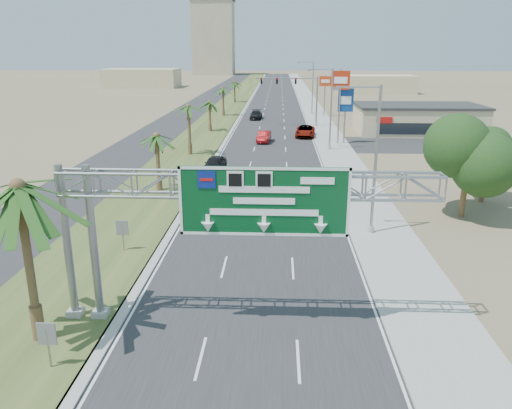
{
  "coord_description": "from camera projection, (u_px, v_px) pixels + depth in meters",
  "views": [
    {
      "loc": [
        1.07,
        -10.54,
        12.12
      ],
      "look_at": [
        -0.08,
        14.87,
        4.2
      ],
      "focal_mm": 35.0,
      "sensor_mm": 36.0,
      "label": 1
    }
  ],
  "objects": [
    {
      "name": "palm_row_e",
      "position": [
        223.0,
        89.0,
        93.68
      ],
      "size": [
        3.99,
        3.99,
        6.15
      ],
      "color": "brown",
      "rests_on": "ground"
    },
    {
      "name": "pole_sign_red_near",
      "position": [
        340.0,
        85.0,
        64.6
      ],
      "size": [
        2.42,
        0.64,
        9.74
      ],
      "color": "gray",
      "rests_on": "ground"
    },
    {
      "name": "median_signback_a",
      "position": [
        47.0,
        337.0,
        19.33
      ],
      "size": [
        0.75,
        0.08,
        2.08
      ],
      "color": "gray",
      "rests_on": "ground"
    },
    {
      "name": "opposing_road",
      "position": [
        204.0,
        102.0,
        119.36
      ],
      "size": [
        8.0,
        300.0,
        0.02
      ],
      "primitive_type": "cube",
      "color": "#28282B",
      "rests_on": "ground"
    },
    {
      "name": "palm_row_d",
      "position": [
        209.0,
        103.0,
        75.75
      ],
      "size": [
        3.99,
        3.99,
        5.45
      ],
      "color": "brown",
      "rests_on": "ground"
    },
    {
      "name": "car_left_lane",
      "position": [
        215.0,
        164.0,
        51.6
      ],
      "size": [
        2.41,
        4.81,
        1.57
      ],
      "primitive_type": "imported",
      "rotation": [
        0.0,
        0.0,
        -0.12
      ],
      "color": "black",
      "rests_on": "ground"
    },
    {
      "name": "pole_sign_red_far",
      "position": [
        325.0,
        84.0,
        92.95
      ],
      "size": [
        2.22,
        0.51,
        7.59
      ],
      "color": "gray",
      "rests_on": "ground"
    },
    {
      "name": "palm_near",
      "position": [
        18.0,
        187.0,
        19.67
      ],
      "size": [
        5.7,
        5.7,
        8.35
      ],
      "color": "brown",
      "rests_on": "ground"
    },
    {
      "name": "car_far",
      "position": [
        256.0,
        115.0,
        90.53
      ],
      "size": [
        2.22,
        5.27,
        1.52
      ],
      "primitive_type": "imported",
      "rotation": [
        0.0,
        0.0,
        -0.02
      ],
      "color": "black",
      "rests_on": "ground"
    },
    {
      "name": "streetlight_far",
      "position": [
        312.0,
        90.0,
        95.93
      ],
      "size": [
        3.27,
        0.44,
        10.0
      ],
      "color": "gray",
      "rests_on": "ground"
    },
    {
      "name": "streetlight_mid",
      "position": [
        329.0,
        112.0,
        61.59
      ],
      "size": [
        3.27,
        0.44,
        10.0
      ],
      "color": "gray",
      "rests_on": "ground"
    },
    {
      "name": "signal_mast",
      "position": [
        304.0,
        97.0,
        80.68
      ],
      "size": [
        10.28,
        0.71,
        8.0
      ],
      "color": "gray",
      "rests_on": "ground"
    },
    {
      "name": "car_right_lane",
      "position": [
        305.0,
        131.0,
        72.19
      ],
      "size": [
        3.18,
        5.98,
        1.6
      ],
      "primitive_type": "imported",
      "rotation": [
        0.0,
        0.0,
        -0.09
      ],
      "color": "gray",
      "rests_on": "ground"
    },
    {
      "name": "palm_row_b",
      "position": [
        157.0,
        137.0,
        43.18
      ],
      "size": [
        3.99,
        3.99,
        5.95
      ],
      "color": "brown",
      "rests_on": "ground"
    },
    {
      "name": "building_distant_left",
      "position": [
        142.0,
        78.0,
        167.38
      ],
      "size": [
        24.0,
        14.0,
        6.0
      ],
      "primitive_type": "cube",
      "color": "tan",
      "rests_on": "ground"
    },
    {
      "name": "car_mid_lane",
      "position": [
        264.0,
        137.0,
        67.99
      ],
      "size": [
        1.98,
        4.68,
        1.5
      ],
      "primitive_type": "imported",
      "rotation": [
        0.0,
        0.0,
        -0.09
      ],
      "color": "maroon",
      "rests_on": "ground"
    },
    {
      "name": "palm_row_c",
      "position": [
        188.0,
        107.0,
        58.21
      ],
      "size": [
        3.99,
        3.99,
        6.75
      ],
      "color": "brown",
      "rests_on": "ground"
    },
    {
      "name": "sign_gantry",
      "position": [
        228.0,
        197.0,
        21.41
      ],
      "size": [
        16.75,
        1.24,
        7.5
      ],
      "color": "gray",
      "rests_on": "ground"
    },
    {
      "name": "oak_near",
      "position": [
        468.0,
        158.0,
        36.5
      ],
      "size": [
        4.5,
        4.5,
        6.8
      ],
      "color": "brown",
      "rests_on": "ground"
    },
    {
      "name": "tower_distant",
      "position": [
        214.0,
        38.0,
        248.35
      ],
      "size": [
        20.0,
        16.0,
        35.0
      ],
      "primitive_type": "cube",
      "color": "tan",
      "rests_on": "ground"
    },
    {
      "name": "median_grass",
      "position": [
        233.0,
        102.0,
        119.04
      ],
      "size": [
        7.0,
        300.0,
        0.12
      ],
      "primitive_type": "cube",
      "color": "#384C21",
      "rests_on": "ground"
    },
    {
      "name": "palm_row_f",
      "position": [
        234.0,
        82.0,
        117.64
      ],
      "size": [
        3.99,
        3.99,
        5.75
      ],
      "color": "brown",
      "rests_on": "ground"
    },
    {
      "name": "median_signback_b",
      "position": [
        122.0,
        230.0,
        30.81
      ],
      "size": [
        0.75,
        0.08,
        2.08
      ],
      "color": "gray",
      "rests_on": "ground"
    },
    {
      "name": "road",
      "position": [
        274.0,
        103.0,
        118.62
      ],
      "size": [
        12.0,
        300.0,
        0.02
      ],
      "primitive_type": "cube",
      "color": "#28282B",
      "rests_on": "ground"
    },
    {
      "name": "oak_far",
      "position": [
        487.0,
        157.0,
        40.4
      ],
      "size": [
        3.5,
        3.5,
        5.6
      ],
      "color": "brown",
      "rests_on": "ground"
    },
    {
      "name": "sidewalk_right",
      "position": [
        310.0,
        103.0,
        118.24
      ],
      "size": [
        4.0,
        300.0,
        0.1
      ],
      "primitive_type": "cube",
      "color": "#9E9B93",
      "rests_on": "ground"
    },
    {
      "name": "building_distant_right",
      "position": [
        379.0,
        84.0,
        145.19
      ],
      "size": [
        20.0,
        12.0,
        5.0
      ],
      "primitive_type": "cube",
      "color": "tan",
      "rests_on": "ground"
    },
    {
      "name": "streetlight_near",
      "position": [
        372.0,
        167.0,
        32.97
      ],
      "size": [
        3.27,
        0.44,
        10.0
      ],
      "color": "gray",
      "rests_on": "ground"
    },
    {
      "name": "store_building",
      "position": [
        418.0,
        120.0,
        75.1
      ],
      "size": [
        18.0,
        10.0,
        4.0
      ],
      "primitive_type": "cube",
      "color": "tan",
      "rests_on": "ground"
    },
    {
      "name": "pole_sign_blue",
      "position": [
        346.0,
        102.0,
        65.46
      ],
      "size": [
        2.01,
        0.39,
        7.48
      ],
      "color": "gray",
      "rests_on": "ground"
    }
  ]
}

